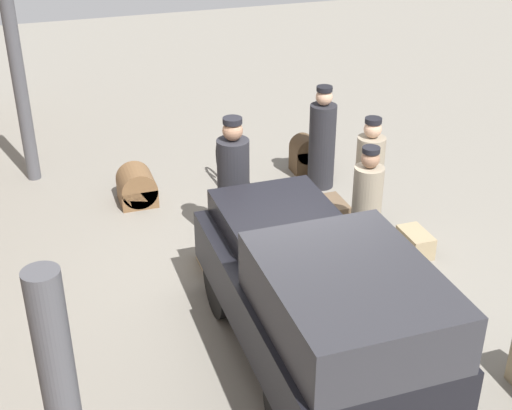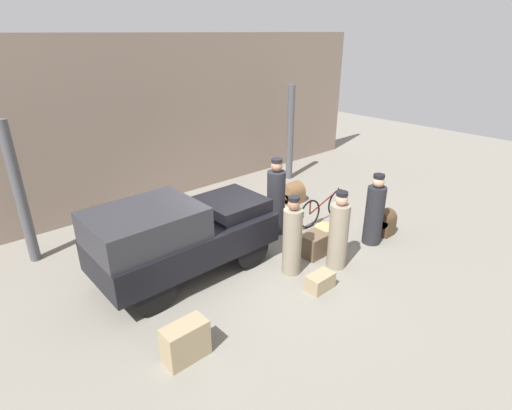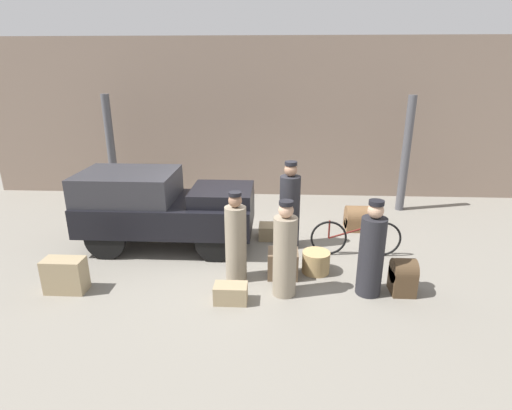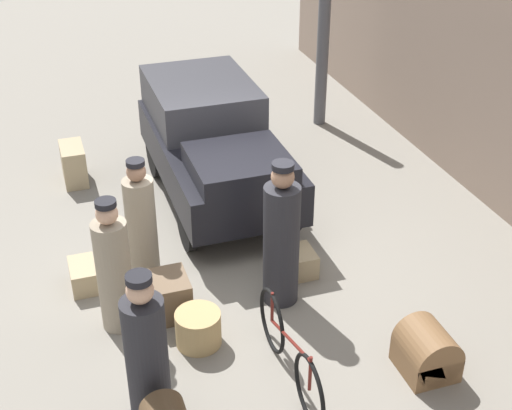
# 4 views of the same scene
# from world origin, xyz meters

# --- Properties ---
(ground_plane) EXTENTS (30.00, 30.00, 0.00)m
(ground_plane) POSITION_xyz_m (0.00, 0.00, 0.00)
(ground_plane) COLOR gray
(station_building_facade) EXTENTS (16.00, 0.15, 4.50)m
(station_building_facade) POSITION_xyz_m (0.00, 4.08, 2.25)
(station_building_facade) COLOR gray
(station_building_facade) RESTS_ON ground
(canopy_pillar_left) EXTENTS (0.22, 0.22, 3.03)m
(canopy_pillar_left) POSITION_xyz_m (-3.86, 2.80, 1.51)
(canopy_pillar_left) COLOR #4C4C51
(canopy_pillar_left) RESTS_ON ground
(canopy_pillar_right) EXTENTS (0.22, 0.22, 3.03)m
(canopy_pillar_right) POSITION_xyz_m (3.99, 2.80, 1.51)
(canopy_pillar_right) COLOR #4C4C51
(canopy_pillar_right) RESTS_ON ground
(truck) EXTENTS (3.59, 1.64, 1.63)m
(truck) POSITION_xyz_m (-1.82, 0.20, 0.92)
(truck) COLOR black
(truck) RESTS_ON ground
(bicycle) EXTENTS (1.83, 0.04, 0.79)m
(bicycle) POSITION_xyz_m (2.25, -0.11, 0.38)
(bicycle) COLOR black
(bicycle) RESTS_ON ground
(wicker_basket) EXTENTS (0.52, 0.52, 0.41)m
(wicker_basket) POSITION_xyz_m (1.38, -0.88, 0.21)
(wicker_basket) COLOR tan
(wicker_basket) RESTS_ON ground
(porter_with_bicycle) EXTENTS (0.38, 0.38, 1.66)m
(porter_with_bicycle) POSITION_xyz_m (-0.09, -1.20, 0.76)
(porter_with_bicycle) COLOR gray
(porter_with_bicycle) RESTS_ON ground
(porter_standing_middle) EXTENTS (0.42, 0.42, 1.67)m
(porter_standing_middle) POSITION_xyz_m (2.21, -1.58, 0.76)
(porter_standing_middle) COLOR #232328
(porter_standing_middle) RESTS_ON ground
(porter_carrying_trunk) EXTENTS (0.40, 0.40, 1.67)m
(porter_carrying_trunk) POSITION_xyz_m (0.78, -1.67, 0.76)
(porter_carrying_trunk) COLOR gray
(porter_carrying_trunk) RESTS_ON ground
(conductor_in_dark_uniform) EXTENTS (0.43, 0.43, 1.87)m
(conductor_in_dark_uniform) POSITION_xyz_m (0.91, 0.28, 0.85)
(conductor_in_dark_uniform) COLOR #232328
(conductor_in_dark_uniform) RESTS_ON ground
(trunk_wicker_pale) EXTENTS (0.39, 0.43, 0.63)m
(trunk_wicker_pale) POSITION_xyz_m (2.79, -1.54, 0.31)
(trunk_wicker_pale) COLOR #4C3823
(trunk_wicker_pale) RESTS_ON ground
(trunk_barrel_dark) EXTENTS (0.59, 0.55, 0.57)m
(trunk_barrel_dark) POSITION_xyz_m (2.58, 1.33, 0.25)
(trunk_barrel_dark) COLOR brown
(trunk_barrel_dark) RESTS_ON ground
(trunk_umber_medium) EXTENTS (0.46, 0.45, 0.32)m
(trunk_umber_medium) POSITION_xyz_m (0.48, 0.66, 0.16)
(trunk_umber_medium) COLOR #9E8966
(trunk_umber_medium) RESTS_ON ground
(trunk_large_brown) EXTENTS (0.55, 0.46, 0.50)m
(trunk_large_brown) POSITION_xyz_m (0.76, -1.07, 0.25)
(trunk_large_brown) COLOR brown
(trunk_large_brown) RESTS_ON ground
(suitcase_tan_flat) EXTENTS (0.68, 0.35, 0.61)m
(suitcase_tan_flat) POSITION_xyz_m (-2.97, -1.78, 0.30)
(suitcase_tan_flat) COLOR #9E8966
(suitcase_tan_flat) RESTS_ON ground
(suitcase_small_leather) EXTENTS (0.54, 0.32, 0.32)m
(suitcase_small_leather) POSITION_xyz_m (-0.10, -1.98, 0.16)
(suitcase_small_leather) COLOR #9E8966
(suitcase_small_leather) RESTS_ON ground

